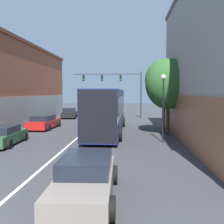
% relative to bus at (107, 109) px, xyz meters
% --- Properties ---
extents(lane_center_line, '(0.14, 46.74, 0.01)m').
position_rel_bus_xyz_m(lane_center_line, '(-2.00, -0.18, -2.03)').
color(lane_center_line, silver).
rests_on(lane_center_line, ground_plane).
extents(bus, '(2.86, 12.63, 3.62)m').
position_rel_bus_xyz_m(bus, '(0.00, 0.00, 0.00)').
color(bus, navy).
rests_on(bus, ground_plane).
extents(hatchback_foreground, '(2.09, 4.69, 1.33)m').
position_rel_bus_xyz_m(hatchback_foreground, '(0.51, -13.78, -1.38)').
color(hatchback_foreground, slate).
rests_on(hatchback_foreground, ground_plane).
extents(parked_car_left_near, '(2.24, 4.74, 1.28)m').
position_rel_bus_xyz_m(parked_car_left_near, '(-6.13, 2.01, -1.42)').
color(parked_car_left_near, red).
rests_on(parked_car_left_near, ground_plane).
extents(parked_car_left_mid, '(2.37, 4.35, 1.37)m').
position_rel_bus_xyz_m(parked_car_left_mid, '(-6.14, 12.55, -1.37)').
color(parked_car_left_mid, black).
rests_on(parked_car_left_mid, ground_plane).
extents(parked_car_left_far, '(2.33, 4.40, 1.24)m').
position_rel_bus_xyz_m(parked_car_left_far, '(-6.33, -5.61, -1.43)').
color(parked_car_left_far, '#285633').
rests_on(parked_car_left_far, ground_plane).
extents(traffic_signal_gantry, '(9.16, 0.36, 6.18)m').
position_rel_bus_xyz_m(traffic_signal_gantry, '(0.26, 13.17, 2.62)').
color(traffic_signal_gantry, '#333338').
rests_on(traffic_signal_gantry, ground_plane).
extents(street_lamp, '(0.33, 0.33, 4.58)m').
position_rel_bus_xyz_m(street_lamp, '(4.15, -4.13, 0.71)').
color(street_lamp, black).
rests_on(street_lamp, ground_plane).
extents(street_tree_near, '(3.13, 2.81, 6.18)m').
position_rel_bus_xyz_m(street_tree_near, '(4.72, 0.16, 2.41)').
color(street_tree_near, '#3D2D1E').
rests_on(street_tree_near, ground_plane).
extents(street_tree_far, '(3.66, 3.29, 6.09)m').
position_rel_bus_xyz_m(street_tree_far, '(4.97, -0.73, 2.04)').
color(street_tree_far, '#3D2D1E').
rests_on(street_tree_far, ground_plane).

